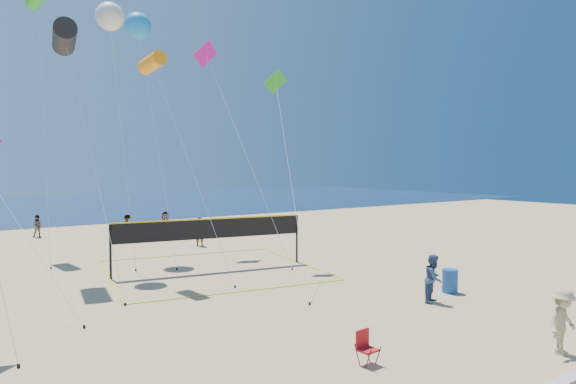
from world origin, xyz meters
TOP-DOWN VIEW (x-y plane):
  - ocean at (0.00, 62.00)m, footprint 140.00×50.00m
  - bystander_a at (7.10, 4.00)m, footprint 1.05×0.95m
  - bystander_b at (5.69, -1.43)m, footprint 1.18×0.72m
  - far_person_1 at (5.17, 25.23)m, footprint 1.85×1.06m
  - far_person_2 at (5.80, 21.19)m, footprint 0.77×0.78m
  - far_person_3 at (-1.84, 31.29)m, footprint 0.89×0.76m
  - far_person_4 at (3.51, 28.20)m, footprint 0.69×1.06m
  - camp_chair at (0.88, 1.13)m, footprint 0.50×0.61m
  - trash_barrel at (8.80, 4.56)m, footprint 0.82×0.82m
  - volleyball_net at (2.99, 14.01)m, footprint 10.91×10.79m
  - kite_1 at (-2.83, 16.96)m, footprint 1.39×8.13m
  - kite_2 at (0.28, 14.26)m, footprint 2.35×4.97m
  - kite_4 at (6.37, 13.22)m, footprint 4.31×7.74m
  - kite_5 at (5.68, 19.28)m, footprint 1.67×8.20m
  - kite_6 at (-0.52, 17.83)m, footprint 1.53×2.75m
  - kite_7 at (1.84, 20.61)m, footprint 1.59×6.46m

SIDE VIEW (x-z plane):
  - ocean at x=0.00m, z-range 0.00..0.03m
  - trash_barrel at x=8.80m, z-range 0.00..0.93m
  - camp_chair at x=0.88m, z-range 0.00..0.97m
  - far_person_4 at x=3.51m, z-range 0.00..1.55m
  - far_person_3 at x=-1.84m, z-range 0.00..1.58m
  - bystander_b at x=5.69m, z-range 0.00..1.78m
  - bystander_a at x=7.10m, z-range 0.00..1.78m
  - far_person_2 at x=5.80m, z-range 0.00..1.81m
  - far_person_1 at x=5.17m, z-range 0.00..1.90m
  - volleyball_net at x=2.99m, z-range 0.48..3.01m
  - kite_4 at x=6.37m, z-range 3.51..13.55m
  - kite_2 at x=0.28m, z-range 4.60..14.73m
  - kite_1 at x=-2.83m, z-range 5.12..16.69m
  - kite_5 at x=5.68m, z-range 4.66..17.18m
  - kite_6 at x=-0.52m, z-range 5.86..18.97m
  - kite_7 at x=1.84m, z-range 6.08..19.76m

